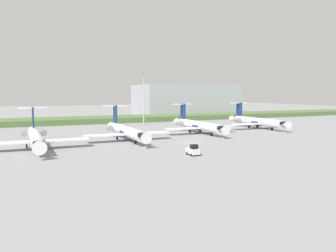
{
  "coord_description": "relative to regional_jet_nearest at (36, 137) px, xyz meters",
  "views": [
    {
      "loc": [
        -39.48,
        -73.04,
        12.5
      ],
      "look_at": [
        0.0,
        14.36,
        3.0
      ],
      "focal_mm": 35.35,
      "sensor_mm": 36.0,
      "label": 1
    }
  ],
  "objects": [
    {
      "name": "ground_plane",
      "position": [
        36.31,
        23.03,
        -2.54
      ],
      "size": [
        500.0,
        500.0,
        0.0
      ],
      "primitive_type": "plane",
      "color": "gray"
    },
    {
      "name": "distant_hangar",
      "position": [
        81.9,
        83.82,
        5.95
      ],
      "size": [
        54.8,
        29.16,
        16.97
      ],
      "primitive_type": "cube",
      "color": "#9EA3AD",
      "rests_on": "ground"
    },
    {
      "name": "safety_cone_rear_marker",
      "position": [
        30.37,
        -17.37,
        -2.26
      ],
      "size": [
        0.44,
        0.44,
        0.55
      ],
      "primitive_type": "cone",
      "color": "orange",
      "rests_on": "ground"
    },
    {
      "name": "antenna_mast",
      "position": [
        42.2,
        44.02,
        5.8
      ],
      "size": [
        4.4,
        0.5,
        19.94
      ],
      "color": "#B2B2B7",
      "rests_on": "ground"
    },
    {
      "name": "grass_berm",
      "position": [
        36.31,
        63.05,
        -1.43
      ],
      "size": [
        320.0,
        20.0,
        2.21
      ],
      "primitive_type": "cube",
      "color": "#4C6B38",
      "rests_on": "ground"
    },
    {
      "name": "regional_jet_third",
      "position": [
        48.05,
        10.47,
        0.0
      ],
      "size": [
        22.81,
        31.0,
        9.0
      ],
      "color": "white",
      "rests_on": "ground"
    },
    {
      "name": "safety_cone_mid_marker",
      "position": [
        25.65,
        -16.65,
        -2.26
      ],
      "size": [
        0.44,
        0.44,
        0.55
      ],
      "primitive_type": "cone",
      "color": "orange",
      "rests_on": "ground"
    },
    {
      "name": "regional_jet_second",
      "position": [
        22.64,
        4.55,
        0.0
      ],
      "size": [
        22.81,
        31.0,
        9.0
      ],
      "color": "white",
      "rests_on": "ground"
    },
    {
      "name": "safety_cone_front_marker",
      "position": [
        22.59,
        -16.93,
        -2.26
      ],
      "size": [
        0.44,
        0.44,
        0.55
      ],
      "primitive_type": "cone",
      "color": "orange",
      "rests_on": "ground"
    },
    {
      "name": "regional_jet_nearest",
      "position": [
        0.0,
        0.0,
        0.0
      ],
      "size": [
        22.81,
        31.0,
        9.0
      ],
      "color": "white",
      "rests_on": "ground"
    },
    {
      "name": "baggage_tug",
      "position": [
        28.59,
        -21.94,
        -1.53
      ],
      "size": [
        1.72,
        3.2,
        2.3
      ],
      "color": "silver",
      "rests_on": "ground"
    },
    {
      "name": "regional_jet_fourth",
      "position": [
        74.4,
        14.46,
        0.0
      ],
      "size": [
        22.81,
        31.0,
        9.0
      ],
      "color": "white",
      "rests_on": "ground"
    }
  ]
}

